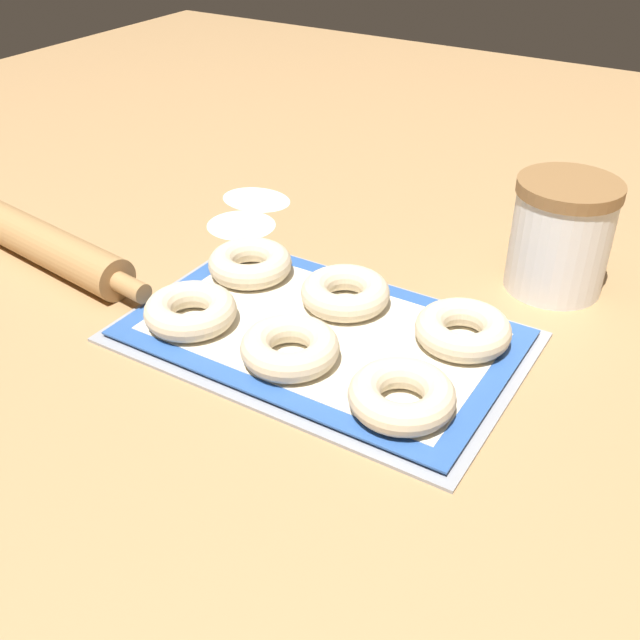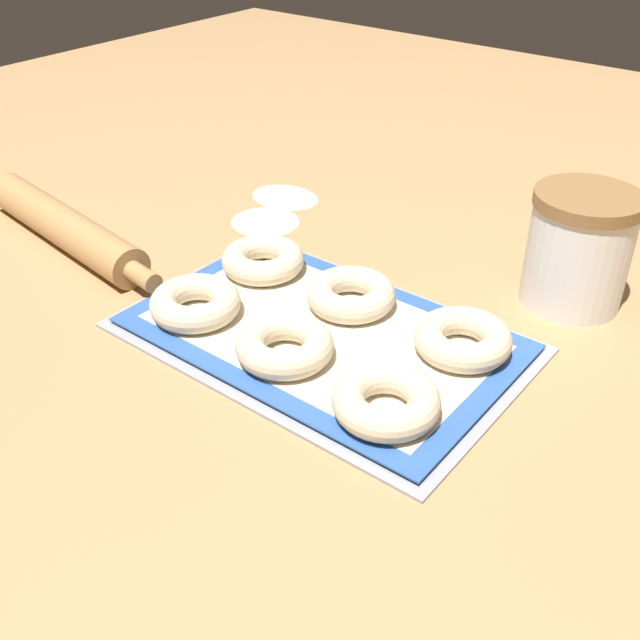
{
  "view_description": "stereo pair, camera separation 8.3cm",
  "coord_description": "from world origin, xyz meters",
  "views": [
    {
      "loc": [
        0.36,
        -0.62,
        0.5
      ],
      "look_at": [
        -0.01,
        -0.0,
        0.03
      ],
      "focal_mm": 42.0,
      "sensor_mm": 36.0,
      "label": 1
    },
    {
      "loc": [
        0.43,
        -0.57,
        0.5
      ],
      "look_at": [
        -0.01,
        -0.0,
        0.03
      ],
      "focal_mm": 42.0,
      "sensor_mm": 36.0,
      "label": 2
    }
  ],
  "objects": [
    {
      "name": "bagel_front_left",
      "position": [
        -0.16,
        -0.07,
        0.03
      ],
      "size": [
        0.11,
        0.11,
        0.03
      ],
      "color": "beige",
      "rests_on": "baking_mat"
    },
    {
      "name": "bagel_front_center",
      "position": [
        -0.01,
        -0.07,
        0.03
      ],
      "size": [
        0.11,
        0.11,
        0.03
      ],
      "color": "beige",
      "rests_on": "baking_mat"
    },
    {
      "name": "ground_plane",
      "position": [
        0.0,
        0.0,
        0.0
      ],
      "size": [
        2.8,
        2.8,
        0.0
      ],
      "primitive_type": "plane",
      "color": "#A87F51"
    },
    {
      "name": "rolling_pin",
      "position": [
        -0.45,
        -0.04,
        0.03
      ],
      "size": [
        0.46,
        0.1,
        0.06
      ],
      "color": "#AD7F4C",
      "rests_on": "ground_plane"
    },
    {
      "name": "bagel_front_right",
      "position": [
        0.13,
        -0.08,
        0.03
      ],
      "size": [
        0.11,
        0.11,
        0.03
      ],
      "color": "beige",
      "rests_on": "baking_mat"
    },
    {
      "name": "flour_patch_near",
      "position": [
        -0.31,
        0.28,
        0.0
      ],
      "size": [
        0.12,
        0.09,
        0.0
      ],
      "color": "white",
      "rests_on": "ground_plane"
    },
    {
      "name": "flour_canister",
      "position": [
        0.18,
        0.26,
        0.07
      ],
      "size": [
        0.13,
        0.13,
        0.15
      ],
      "color": "white",
      "rests_on": "ground_plane"
    },
    {
      "name": "bagel_back_center",
      "position": [
        -0.02,
        0.07,
        0.03
      ],
      "size": [
        0.11,
        0.11,
        0.03
      ],
      "color": "beige",
      "rests_on": "baking_mat"
    },
    {
      "name": "bagel_back_left",
      "position": [
        -0.16,
        0.06,
        0.03
      ],
      "size": [
        0.11,
        0.11,
        0.03
      ],
      "color": "beige",
      "rests_on": "baking_mat"
    },
    {
      "name": "baking_mat",
      "position": [
        -0.01,
        -0.0,
        0.01
      ],
      "size": [
        0.44,
        0.27,
        0.0
      ],
      "color": "#2D569E",
      "rests_on": "baking_tray"
    },
    {
      "name": "baking_tray",
      "position": [
        -0.01,
        -0.0,
        0.0
      ],
      "size": [
        0.46,
        0.3,
        0.01
      ],
      "color": "#93969B",
      "rests_on": "ground_plane"
    },
    {
      "name": "bagel_back_right",
      "position": [
        0.13,
        0.07,
        0.03
      ],
      "size": [
        0.11,
        0.11,
        0.03
      ],
      "color": "beige",
      "rests_on": "baking_mat"
    },
    {
      "name": "flour_patch_far",
      "position": [
        -0.28,
        0.19,
        0.0
      ],
      "size": [
        0.11,
        0.1,
        0.0
      ],
      "color": "white",
      "rests_on": "ground_plane"
    }
  ]
}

